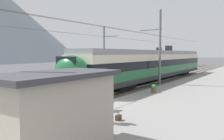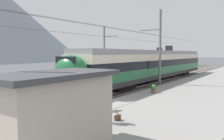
% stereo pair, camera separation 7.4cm
% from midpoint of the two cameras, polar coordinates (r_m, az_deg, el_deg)
% --- Properties ---
extents(ground_plane, '(400.00, 400.00, 0.00)m').
position_cam_midpoint_polar(ground_plane, '(16.35, -3.05, -8.30)').
color(ground_plane, '#4C4C51').
extents(platform_slab, '(120.00, 7.63, 0.32)m').
position_cam_midpoint_polar(platform_slab, '(14.16, 11.92, -9.66)').
color(platform_slab, gray).
rests_on(platform_slab, ground).
extents(track_near, '(120.00, 3.00, 0.28)m').
position_cam_midpoint_polar(track_near, '(17.37, -7.53, -7.36)').
color(track_near, '#6B6359').
rests_on(track_near, ground).
extents(track_far, '(120.00, 3.00, 0.28)m').
position_cam_midpoint_polar(track_far, '(20.88, -17.77, -5.59)').
color(track_far, '#6B6359').
rests_on(track_far, ground).
extents(train_near_platform, '(30.03, 2.93, 4.27)m').
position_cam_midpoint_polar(train_near_platform, '(28.41, 10.35, 1.44)').
color(train_near_platform, '#2D2D30').
rests_on(train_near_platform, track_near).
extents(train_far_track, '(32.83, 3.03, 4.27)m').
position_cam_midpoint_polar(train_far_track, '(37.92, 8.46, 2.11)').
color(train_far_track, '#2D2D30').
rests_on(train_far_track, track_far).
extents(catenary_mast_mid, '(47.39, 2.42, 7.90)m').
position_cam_midpoint_polar(catenary_mast_mid, '(24.37, 11.34, 5.48)').
color(catenary_mast_mid, slate).
rests_on(catenary_mast_mid, ground).
extents(catenary_mast_far_side, '(47.39, 2.28, 7.09)m').
position_cam_midpoint_polar(catenary_mast_far_side, '(31.13, -1.57, 4.56)').
color(catenary_mast_far_side, slate).
rests_on(catenary_mast_far_side, ground).
extents(platform_sign, '(0.70, 0.08, 2.04)m').
position_cam_midpoint_polar(platform_sign, '(13.15, -5.03, -3.28)').
color(platform_sign, '#59595B').
rests_on(platform_sign, platform_slab).
extents(passenger_walking, '(0.53, 0.22, 1.69)m').
position_cam_midpoint_polar(passenger_walking, '(10.74, -1.47, -7.93)').
color(passenger_walking, '#383842').
rests_on(passenger_walking, platform_slab).
extents(handbag_beside_passenger, '(0.32, 0.18, 0.39)m').
position_cam_midpoint_polar(handbag_beside_passenger, '(11.34, 1.56, -11.49)').
color(handbag_beside_passenger, '#472D1E').
rests_on(handbag_beside_passenger, platform_slab).
extents(handbag_near_sign, '(0.32, 0.18, 0.35)m').
position_cam_midpoint_polar(handbag_near_sign, '(13.11, -7.72, -9.47)').
color(handbag_near_sign, '#472D1E').
rests_on(handbag_near_sign, platform_slab).
extents(potted_plant_platform_edge, '(0.46, 0.46, 0.69)m').
position_cam_midpoint_polar(potted_plant_platform_edge, '(19.23, 10.20, -4.37)').
color(potted_plant_platform_edge, brown).
rests_on(potted_plant_platform_edge, platform_slab).
extents(platform_shelter, '(4.26, 2.22, 2.59)m').
position_cam_midpoint_polar(platform_shelter, '(7.71, -13.56, -9.98)').
color(platform_shelter, '#B7AD99').
rests_on(platform_shelter, platform_slab).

